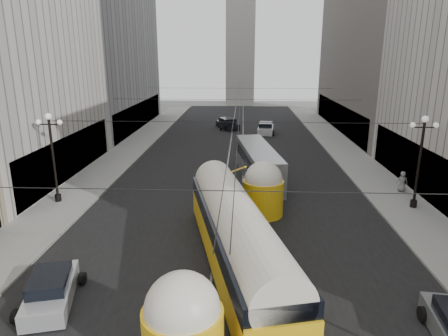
# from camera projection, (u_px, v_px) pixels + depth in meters

# --- Properties ---
(road) EXTENTS (20.00, 85.00, 0.02)m
(road) POSITION_uv_depth(u_px,v_px,m) (236.00, 156.00, 42.28)
(road) COLOR black
(road) RESTS_ON ground
(sidewalk_left) EXTENTS (4.00, 72.00, 0.15)m
(sidewalk_left) POSITION_uv_depth(u_px,v_px,m) (133.00, 147.00, 46.17)
(sidewalk_left) COLOR gray
(sidewalk_left) RESTS_ON ground
(sidewalk_right) EXTENTS (4.00, 72.00, 0.15)m
(sidewalk_right) POSITION_uv_depth(u_px,v_px,m) (342.00, 149.00, 45.09)
(sidewalk_right) COLOR gray
(sidewalk_right) RESTS_ON ground
(rail_left) EXTENTS (0.12, 85.00, 0.04)m
(rail_left) POSITION_uv_depth(u_px,v_px,m) (229.00, 156.00, 42.32)
(rail_left) COLOR gray
(rail_left) RESTS_ON ground
(rail_right) EXTENTS (0.12, 85.00, 0.04)m
(rail_right) POSITION_uv_depth(u_px,v_px,m) (243.00, 156.00, 42.25)
(rail_right) COLOR gray
(rail_right) RESTS_ON ground
(building_left_far) EXTENTS (12.60, 28.60, 28.60)m
(building_left_far) POSITION_uv_depth(u_px,v_px,m) (92.00, 24.00, 54.15)
(building_left_far) COLOR #999999
(building_left_far) RESTS_ON ground
(building_right_far) EXTENTS (12.60, 32.60, 32.60)m
(building_right_far) POSITION_uv_depth(u_px,v_px,m) (393.00, 7.00, 51.80)
(building_right_far) COLOR #514C47
(building_right_far) RESTS_ON ground
(distant_tower) EXTENTS (6.00, 6.00, 31.36)m
(distant_tower) POSITION_uv_depth(u_px,v_px,m) (241.00, 32.00, 83.81)
(distant_tower) COLOR #B2AFA8
(distant_tower) RESTS_ON ground
(lamppost_left_mid) EXTENTS (1.86, 0.44, 6.37)m
(lamppost_left_mid) POSITION_uv_depth(u_px,v_px,m) (53.00, 153.00, 27.90)
(lamppost_left_mid) COLOR black
(lamppost_left_mid) RESTS_ON sidewalk_left
(lamppost_right_mid) EXTENTS (1.86, 0.44, 6.37)m
(lamppost_right_mid) POSITION_uv_depth(u_px,v_px,m) (420.00, 157.00, 26.76)
(lamppost_right_mid) COLOR black
(lamppost_right_mid) RESTS_ON sidewalk_right
(catenary) EXTENTS (25.00, 72.00, 0.23)m
(catenary) POSITION_uv_depth(u_px,v_px,m) (237.00, 101.00, 39.70)
(catenary) COLOR black
(catenary) RESTS_ON ground
(streetcar) EXTENTS (5.99, 16.67, 3.74)m
(streetcar) POSITION_uv_depth(u_px,v_px,m) (237.00, 234.00, 19.68)
(streetcar) COLOR yellow
(streetcar) RESTS_ON ground
(city_bus) EXTENTS (3.88, 11.33, 2.81)m
(city_bus) POSITION_uv_depth(u_px,v_px,m) (258.00, 162.00, 34.04)
(city_bus) COLOR gray
(city_bus) RESTS_ON ground
(sedan_silver) EXTENTS (2.75, 4.52, 1.33)m
(sedan_silver) POSITION_uv_depth(u_px,v_px,m) (51.00, 290.00, 17.18)
(sedan_silver) COLOR #B2B3B8
(sedan_silver) RESTS_ON ground
(sedan_white_far) EXTENTS (2.44, 4.97, 1.52)m
(sedan_white_far) POSITION_uv_depth(u_px,v_px,m) (266.00, 128.00, 54.14)
(sedan_white_far) COLOR silver
(sedan_white_far) RESTS_ON ground
(sedan_dark_far) EXTENTS (3.70, 5.20, 1.52)m
(sedan_dark_far) POSITION_uv_depth(u_px,v_px,m) (228.00, 124.00, 57.75)
(sedan_dark_far) COLOR black
(sedan_dark_far) RESTS_ON ground
(pedestrian_sidewalk_right) EXTENTS (0.88, 0.67, 1.60)m
(pedestrian_sidewalk_right) POSITION_uv_depth(u_px,v_px,m) (402.00, 181.00, 30.70)
(pedestrian_sidewalk_right) COLOR slate
(pedestrian_sidewalk_right) RESTS_ON sidewalk_right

